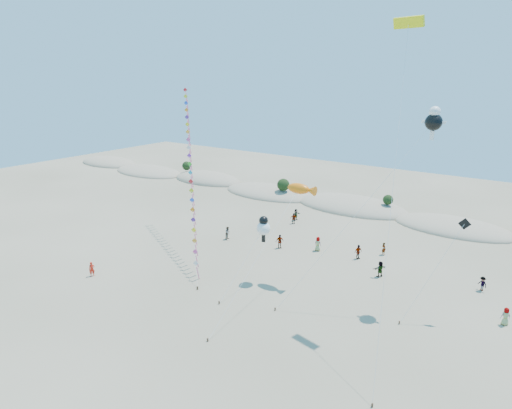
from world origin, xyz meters
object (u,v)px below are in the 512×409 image
object	(u,v)px
kite_train	(190,166)
parafoil_kite	(408,28)
fish_kite	(301,189)
flyer_foreground	(92,269)

from	to	relation	value
kite_train	parafoil_kite	xyz separation A→B (m)	(25.70, -2.13, 14.12)
fish_kite	parafoil_kite	distance (m)	17.24
fish_kite	parafoil_kite	xyz separation A→B (m)	(9.40, -0.97, 14.41)
fish_kite	flyer_foreground	bearing A→B (deg)	-146.80
fish_kite	parafoil_kite	size ratio (longest dim) A/B	0.58
kite_train	fish_kite	distance (m)	16.34
parafoil_kite	flyer_foreground	world-z (taller)	parafoil_kite
kite_train	fish_kite	world-z (taller)	kite_train
kite_train	fish_kite	bearing A→B (deg)	-4.07
fish_kite	flyer_foreground	size ratio (longest dim) A/B	9.04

